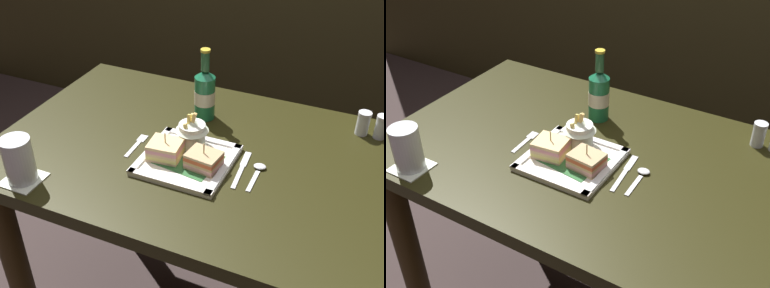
% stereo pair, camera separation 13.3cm
% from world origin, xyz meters
% --- Properties ---
extents(dining_table, '(1.17, 0.78, 0.74)m').
position_xyz_m(dining_table, '(0.00, 0.00, 0.60)').
color(dining_table, black).
rests_on(dining_table, ground_plane).
extents(square_plate, '(0.24, 0.24, 0.02)m').
position_xyz_m(square_plate, '(-0.00, -0.07, 0.74)').
color(square_plate, white).
rests_on(square_plate, dining_table).
extents(sandwich_half_left, '(0.10, 0.09, 0.08)m').
position_xyz_m(sandwich_half_left, '(-0.06, -0.08, 0.77)').
color(sandwich_half_left, '#D8B284').
rests_on(sandwich_half_left, square_plate).
extents(sandwich_half_right, '(0.10, 0.08, 0.08)m').
position_xyz_m(sandwich_half_right, '(0.06, -0.08, 0.77)').
color(sandwich_half_right, tan).
rests_on(sandwich_half_right, square_plate).
extents(fries_cup, '(0.10, 0.10, 0.11)m').
position_xyz_m(fries_cup, '(-0.02, -0.00, 0.80)').
color(fries_cup, white).
rests_on(fries_cup, square_plate).
extents(beer_bottle, '(0.07, 0.07, 0.23)m').
position_xyz_m(beer_bottle, '(-0.05, 0.18, 0.82)').
color(beer_bottle, '#1C673B').
rests_on(beer_bottle, dining_table).
extents(drink_coaster, '(0.10, 0.10, 0.00)m').
position_xyz_m(drink_coaster, '(-0.37, -0.32, 0.74)').
color(drink_coaster, silver).
rests_on(drink_coaster, dining_table).
extents(water_glass, '(0.08, 0.08, 0.13)m').
position_xyz_m(water_glass, '(-0.37, -0.32, 0.80)').
color(water_glass, silver).
rests_on(water_glass, dining_table).
extents(fork, '(0.03, 0.12, 0.00)m').
position_xyz_m(fork, '(-0.17, -0.05, 0.74)').
color(fork, silver).
rests_on(fork, dining_table).
extents(knife, '(0.03, 0.17, 0.00)m').
position_xyz_m(knife, '(0.15, -0.03, 0.74)').
color(knife, silver).
rests_on(knife, dining_table).
extents(spoon, '(0.03, 0.13, 0.01)m').
position_xyz_m(spoon, '(0.19, -0.03, 0.74)').
color(spoon, silver).
rests_on(spoon, dining_table).
extents(salt_shaker, '(0.04, 0.04, 0.08)m').
position_xyz_m(salt_shaker, '(0.42, 0.28, 0.77)').
color(salt_shaker, silver).
rests_on(salt_shaker, dining_table).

